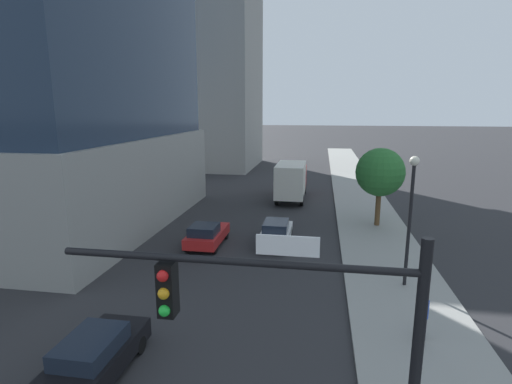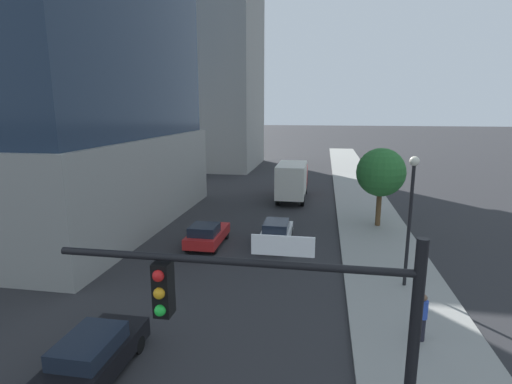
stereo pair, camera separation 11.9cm
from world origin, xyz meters
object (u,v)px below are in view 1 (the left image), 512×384
construction_building (204,50)px  street_tree (380,172)px  traffic_light_pole (296,333)px  car_black (91,360)px  street_lamp (411,203)px  car_white (276,233)px  car_red (207,234)px  box_truck (291,179)px  pedestrian_blue_shirt (423,316)px

construction_building → street_tree: bearing=-53.4°
traffic_light_pole → car_black: (-6.45, 3.43, -3.67)m
street_lamp → car_black: street_lamp is taller
car_white → construction_building: bearing=113.2°
street_tree → car_red: 12.77m
car_white → car_red: bearing=-165.2°
car_white → car_black: car_black is taller
car_red → box_truck: size_ratio=0.54×
street_lamp → traffic_light_pole: bearing=-110.5°
pedestrian_blue_shirt → construction_building: bearing=115.7°
car_black → car_white: bearing=73.0°
car_black → pedestrian_blue_shirt: bearing=19.8°
car_black → car_red: size_ratio=1.18×
street_tree → car_black: size_ratio=1.17×
street_tree → construction_building: bearing=126.6°
street_lamp → car_black: bearing=-142.2°
car_black → car_red: car_red is taller
construction_building → car_black: (9.86, -46.38, -15.66)m
construction_building → box_truck: (14.03, -20.33, -14.43)m
traffic_light_pole → car_white: 17.64m
street_lamp → car_white: size_ratio=1.39×
traffic_light_pole → car_black: 8.17m
box_truck → pedestrian_blue_shirt: size_ratio=4.23×
construction_building → traffic_light_pole: (16.31, -49.81, -11.99)m
street_tree → box_truck: bearing=131.3°
car_red → box_truck: (4.17, 13.47, 1.22)m
street_tree → street_lamp: bearing=-90.0°
street_tree → car_white: street_tree is taller
construction_building → traffic_light_pole: bearing=-71.9°
car_white → box_truck: (0.00, 12.37, 1.23)m
car_white → car_black: size_ratio=0.93×
car_red → traffic_light_pole: bearing=-68.0°
traffic_light_pole → street_lamp: bearing=69.5°
traffic_light_pole → pedestrian_blue_shirt: 8.97m
car_black → pedestrian_blue_shirt: size_ratio=2.67×
car_black → street_lamp: bearing=37.8°
car_black → traffic_light_pole: bearing=-28.0°
box_truck → pedestrian_blue_shirt: 23.17m
street_lamp → box_truck: 18.95m
construction_building → box_truck: 28.61m
construction_building → car_red: construction_building is taller
car_red → box_truck: 14.16m
traffic_light_pole → pedestrian_blue_shirt: traffic_light_pole is taller
car_white → pedestrian_blue_shirt: bearing=-57.0°
traffic_light_pole → box_truck: 29.66m
car_white → car_black: bearing=-107.0°
construction_building → car_white: construction_building is taller
street_tree → car_black: (-10.91, -18.38, -3.24)m
car_red → pedestrian_blue_shirt: (10.59, -8.77, 0.33)m
street_tree → car_red: (-10.91, -5.80, -3.24)m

